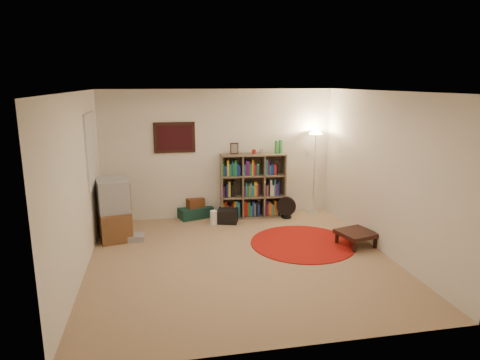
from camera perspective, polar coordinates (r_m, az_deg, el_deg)
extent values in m
cube|color=#A2815F|center=(6.59, 0.14, -10.66)|extent=(4.50, 4.50, 0.02)
cube|color=white|center=(6.04, 0.16, 11.83)|extent=(4.50, 4.50, 0.02)
cube|color=white|center=(8.38, -2.84, 3.47)|extent=(4.50, 0.02, 2.50)
cube|color=white|center=(4.08, 6.32, -6.87)|extent=(4.50, 0.02, 2.50)
cube|color=white|center=(6.18, -20.89, -0.81)|extent=(0.02, 4.50, 2.50)
cube|color=white|center=(6.98, 18.68, 0.87)|extent=(0.02, 4.50, 2.50)
cube|color=black|center=(8.22, -8.74, 5.62)|extent=(0.78, 0.04, 0.58)
cube|color=#3C0C11|center=(8.20, -8.73, 5.61)|extent=(0.66, 0.01, 0.46)
cube|color=white|center=(7.38, -19.23, 3.83)|extent=(0.03, 1.00, 1.20)
cube|color=beige|center=(8.82, 9.19, 3.47)|extent=(0.08, 0.01, 0.12)
cube|color=brown|center=(8.58, 1.69, -4.78)|extent=(1.29, 0.45, 0.03)
cube|color=brown|center=(8.29, 1.74, 3.42)|extent=(1.29, 0.45, 0.03)
cube|color=brown|center=(8.34, -2.51, -0.88)|extent=(0.05, 0.36, 1.27)
cube|color=brown|center=(8.53, 5.84, -0.63)|extent=(0.05, 0.36, 1.27)
cube|color=brown|center=(8.58, 1.54, -0.48)|extent=(1.27, 0.10, 1.27)
cube|color=brown|center=(8.38, 0.28, -0.80)|extent=(0.05, 0.35, 1.21)
cube|color=brown|center=(8.45, 3.13, -0.71)|extent=(0.05, 0.35, 1.21)
cube|color=brown|center=(8.47, 1.70, -2.14)|extent=(1.24, 0.42, 0.03)
cube|color=brown|center=(8.37, 1.72, 0.65)|extent=(1.24, 0.42, 0.03)
cube|color=gold|center=(8.43, -2.23, -4.00)|extent=(0.05, 0.15, 0.27)
cube|color=#A51D17|center=(8.43, -1.95, -3.83)|extent=(0.05, 0.15, 0.32)
cube|color=#BD6517|center=(8.45, -1.68, -4.16)|extent=(0.05, 0.15, 0.22)
cube|color=#4A175E|center=(8.45, -1.42, -4.15)|extent=(0.04, 0.15, 0.22)
cube|color=#BD6517|center=(8.46, -1.18, -4.20)|extent=(0.04, 0.15, 0.20)
cube|color=#A51D17|center=(8.45, -0.96, -3.98)|extent=(0.04, 0.15, 0.27)
cube|color=gold|center=(8.45, -0.72, -3.82)|extent=(0.04, 0.15, 0.32)
cube|color=#237282|center=(8.45, -0.45, -3.78)|extent=(0.05, 0.15, 0.32)
cube|color=#237282|center=(8.46, -0.17, -3.86)|extent=(0.05, 0.15, 0.30)
cube|color=#4A175E|center=(8.33, -2.25, -1.54)|extent=(0.05, 0.15, 0.20)
cube|color=black|center=(8.33, -1.96, -1.47)|extent=(0.05, 0.15, 0.22)
cube|color=navy|center=(8.33, -1.71, -1.33)|extent=(0.04, 0.15, 0.26)
cube|color=gold|center=(8.33, -1.45, -1.19)|extent=(0.05, 0.15, 0.30)
cube|color=black|center=(8.34, -1.17, -1.41)|extent=(0.05, 0.15, 0.23)
cube|color=black|center=(8.34, -0.86, -1.13)|extent=(0.05, 0.15, 0.31)
cube|color=#177633|center=(8.24, -2.27, 1.38)|extent=(0.05, 0.15, 0.25)
cube|color=navy|center=(8.24, -1.95, 1.24)|extent=(0.05, 0.15, 0.21)
cube|color=gold|center=(8.24, -1.64, 1.61)|extent=(0.05, 0.15, 0.31)
cube|color=#177633|center=(8.25, -1.34, 1.36)|extent=(0.05, 0.15, 0.24)
cube|color=navy|center=(8.25, -1.08, 1.53)|extent=(0.03, 0.15, 0.29)
cube|color=#177633|center=(8.25, -0.89, 1.44)|extent=(0.03, 0.15, 0.26)
cube|color=#177633|center=(8.25, -0.63, 1.61)|extent=(0.05, 0.15, 0.31)
cube|color=navy|center=(8.26, -0.38, 1.42)|extent=(0.03, 0.15, 0.25)
cube|color=navy|center=(8.27, -0.14, 1.30)|extent=(0.05, 0.15, 0.21)
cube|color=#A51D17|center=(8.47, 0.62, -3.79)|extent=(0.05, 0.15, 0.31)
cube|color=#A51D17|center=(8.48, 0.89, -3.86)|extent=(0.05, 0.15, 0.28)
cube|color=#177633|center=(8.49, 1.17, -3.83)|extent=(0.05, 0.15, 0.29)
cube|color=#237282|center=(8.50, 1.45, -4.05)|extent=(0.05, 0.15, 0.22)
cube|color=navy|center=(8.50, 1.74, -3.80)|extent=(0.05, 0.15, 0.29)
cube|color=olive|center=(8.51, 1.97, -3.90)|extent=(0.03, 0.15, 0.26)
cube|color=black|center=(8.51, 2.18, -3.79)|extent=(0.04, 0.15, 0.29)
cube|color=navy|center=(8.52, 2.44, -3.93)|extent=(0.05, 0.15, 0.25)
cube|color=#4A175E|center=(8.38, 0.59, -1.41)|extent=(0.04, 0.15, 0.22)
cube|color=#237282|center=(8.37, 0.80, -1.24)|extent=(0.04, 0.15, 0.27)
cube|color=#177633|center=(8.39, 1.03, -1.44)|extent=(0.04, 0.15, 0.20)
cube|color=olive|center=(8.39, 1.25, -1.31)|extent=(0.04, 0.15, 0.24)
cube|color=#237282|center=(8.39, 1.45, -1.23)|extent=(0.03, 0.15, 0.26)
cube|color=#237282|center=(8.40, 1.70, -1.38)|extent=(0.05, 0.15, 0.22)
cube|color=gold|center=(8.40, 1.96, -1.14)|extent=(0.03, 0.15, 0.29)
cube|color=#BD6517|center=(8.40, 2.17, -1.15)|extent=(0.04, 0.15, 0.28)
cube|color=#4A175E|center=(8.41, 2.38, -1.31)|extent=(0.03, 0.15, 0.23)
cube|color=#237282|center=(8.28, 0.59, 1.34)|extent=(0.03, 0.15, 0.22)
cube|color=#4A175E|center=(8.28, 0.83, 1.62)|extent=(0.05, 0.15, 0.30)
cube|color=#4A175E|center=(8.29, 1.12, 1.58)|extent=(0.05, 0.15, 0.29)
cube|color=#177633|center=(8.30, 1.41, 1.42)|extent=(0.04, 0.15, 0.24)
cube|color=gold|center=(8.30, 1.64, 1.66)|extent=(0.03, 0.15, 0.31)
cube|color=#A51D17|center=(8.30, 1.85, 1.55)|extent=(0.04, 0.15, 0.27)
cube|color=#4A175E|center=(8.31, 2.08, 1.38)|extent=(0.04, 0.15, 0.22)
cube|color=#177633|center=(8.32, 2.35, 1.44)|extent=(0.05, 0.15, 0.24)
cube|color=#4A175E|center=(8.54, 3.43, -3.68)|extent=(0.04, 0.15, 0.31)
cube|color=#A51D17|center=(8.56, 3.66, -3.90)|extent=(0.04, 0.15, 0.24)
cube|color=olive|center=(8.56, 3.87, -3.78)|extent=(0.03, 0.15, 0.27)
cube|color=#BD6517|center=(8.57, 4.10, -3.85)|extent=(0.05, 0.15, 0.25)
cube|color=#237282|center=(8.58, 4.39, -3.95)|extent=(0.05, 0.15, 0.21)
cube|color=#BD6517|center=(8.58, 4.66, -3.66)|extent=(0.04, 0.15, 0.30)
cube|color=olive|center=(8.59, 4.90, -3.80)|extent=(0.04, 0.15, 0.25)
cube|color=black|center=(8.61, 5.14, -3.96)|extent=(0.04, 0.15, 0.20)
cube|color=olive|center=(8.61, 5.37, -3.84)|extent=(0.04, 0.15, 0.23)
cube|color=#4A175E|center=(8.44, 3.44, -1.35)|extent=(0.04, 0.15, 0.21)
cube|color=olive|center=(8.45, 3.63, -1.33)|extent=(0.03, 0.15, 0.21)
cube|color=black|center=(8.44, 3.85, -1.07)|extent=(0.04, 0.15, 0.29)
cube|color=silver|center=(8.45, 4.09, -0.99)|extent=(0.04, 0.15, 0.31)
cube|color=silver|center=(8.47, 4.35, -1.32)|extent=(0.05, 0.15, 0.21)
cube|color=#237282|center=(8.46, 4.60, -0.92)|extent=(0.04, 0.15, 0.33)
cube|color=#4A175E|center=(8.48, 4.82, -1.22)|extent=(0.04, 0.15, 0.23)
cube|color=navy|center=(8.48, 5.04, -1.09)|extent=(0.04, 0.15, 0.27)
cube|color=#237282|center=(8.34, 3.54, 1.74)|extent=(0.05, 0.15, 0.32)
cube|color=#4A175E|center=(8.35, 3.80, 1.66)|extent=(0.04, 0.15, 0.29)
cube|color=#237282|center=(8.37, 3.99, 1.37)|extent=(0.03, 0.15, 0.20)
cube|color=navy|center=(8.37, 4.18, 1.43)|extent=(0.04, 0.15, 0.22)
cube|color=navy|center=(8.38, 4.38, 1.40)|extent=(0.04, 0.15, 0.21)
cube|color=#A51D17|center=(8.38, 4.64, 1.42)|extent=(0.05, 0.15, 0.21)
cube|color=black|center=(8.39, 4.93, 1.42)|extent=(0.04, 0.15, 0.21)
cube|color=black|center=(8.24, -0.77, 4.23)|extent=(0.15, 0.03, 0.22)
cube|color=gray|center=(8.23, -0.76, 4.22)|extent=(0.12, 0.02, 0.17)
cylinder|color=maroon|center=(8.28, 1.87, 3.79)|extent=(0.08, 0.08, 0.08)
cylinder|color=white|center=(8.31, 2.86, 3.87)|extent=(0.07, 0.07, 0.10)
cylinder|color=#368E49|center=(8.31, 4.88, 4.39)|extent=(0.08, 0.08, 0.25)
cylinder|color=#368E49|center=(8.39, 5.40, 4.46)|extent=(0.08, 0.08, 0.25)
cylinder|color=white|center=(8.92, 9.67, -4.28)|extent=(0.32, 0.32, 0.03)
cylinder|color=white|center=(8.72, 9.87, 0.74)|extent=(0.03, 0.03, 1.57)
cone|color=white|center=(8.59, 10.08, 6.05)|extent=(0.39, 0.39, 0.13)
cylinder|color=#FFD88C|center=(8.59, 10.08, 6.08)|extent=(0.31, 0.31, 0.02)
cylinder|color=black|center=(8.55, 6.15, -4.90)|extent=(0.25, 0.25, 0.03)
cylinder|color=black|center=(8.52, 6.17, -4.29)|extent=(0.05, 0.05, 0.16)
cylinder|color=black|center=(8.46, 6.19, -3.47)|extent=(0.39, 0.19, 0.38)
cube|color=brown|center=(7.67, -16.39, -5.68)|extent=(0.65, 0.81, 0.49)
cube|color=#9FA0A3|center=(7.52, -16.64, -1.93)|extent=(0.62, 0.69, 0.54)
cube|color=black|center=(7.56, -14.75, -1.74)|extent=(0.13, 0.50, 0.46)
cube|color=black|center=(7.56, -14.72, -1.74)|extent=(0.12, 0.45, 0.40)
cube|color=#9FA0A3|center=(7.53, -13.83, -7.44)|extent=(0.32, 0.27, 0.11)
cube|color=#123129|center=(8.57, -6.06, -4.25)|extent=(0.75, 0.60, 0.21)
cube|color=#592D16|center=(8.49, -5.99, -3.02)|extent=(0.38, 0.32, 0.18)
cube|color=black|center=(8.19, -1.67, -4.82)|extent=(0.45, 0.41, 0.26)
cylinder|color=white|center=(8.08, -3.54, -5.03)|extent=(0.14, 0.14, 0.27)
cylinder|color=#98100B|center=(7.27, 8.34, -8.32)|extent=(1.73, 1.73, 0.02)
cube|color=black|center=(7.28, 15.24, -6.87)|extent=(0.66, 0.66, 0.06)
cube|color=black|center=(7.04, 15.00, -8.59)|extent=(0.05, 0.05, 0.19)
cube|color=black|center=(7.31, 17.58, -7.93)|extent=(0.05, 0.05, 0.19)
cube|color=black|center=(7.34, 12.79, -7.55)|extent=(0.05, 0.05, 0.19)
cube|color=black|center=(7.61, 15.34, -6.96)|extent=(0.05, 0.05, 0.19)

